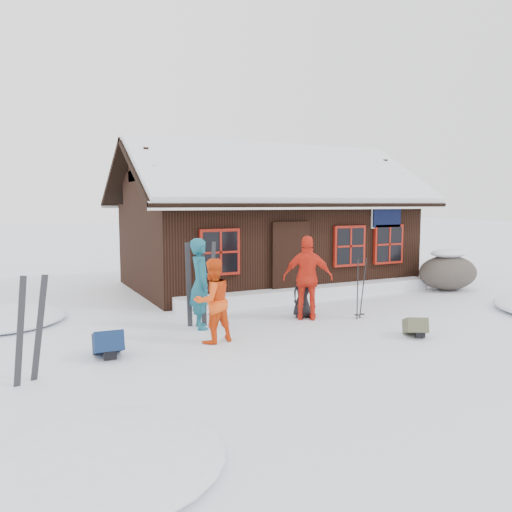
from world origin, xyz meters
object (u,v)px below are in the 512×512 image
at_px(ski_pair_left, 30,331).
at_px(backpack_blue, 108,347).
at_px(skier_orange_left, 212,301).
at_px(backpack_olive, 415,329).
at_px(skier_orange_right, 308,278).
at_px(skier_crouched, 303,292).
at_px(boulder, 448,271).
at_px(ski_poles, 360,289).
at_px(skier_teal, 200,283).

height_order(ski_pair_left, backpack_blue, ski_pair_left).
bearing_deg(skier_orange_left, backpack_olive, 146.92).
relative_size(skier_orange_right, backpack_blue, 3.00).
distance_m(skier_orange_left, skier_crouched, 2.73).
bearing_deg(boulder, ski_poles, -159.07).
relative_size(skier_orange_left, skier_crouched, 1.36).
relative_size(skier_teal, skier_orange_left, 1.19).
relative_size(skier_orange_left, backpack_blue, 2.52).
bearing_deg(skier_teal, ski_pair_left, 129.70).
xyz_separation_m(skier_teal, backpack_olive, (3.43, -2.45, -0.78)).
height_order(skier_teal, backpack_blue, skier_teal).
height_order(skier_orange_right, backpack_blue, skier_orange_right).
height_order(skier_orange_left, ski_poles, skier_orange_left).
distance_m(skier_crouched, backpack_blue, 4.56).
xyz_separation_m(skier_crouched, boulder, (5.70, 1.13, -0.02)).
height_order(skier_orange_right, ski_poles, skier_orange_right).
bearing_deg(skier_teal, skier_orange_left, -178.63).
xyz_separation_m(boulder, ski_pair_left, (-11.30, -2.84, 0.20)).
distance_m(skier_orange_left, ski_poles, 3.65).
height_order(skier_orange_right, backpack_olive, skier_orange_right).
bearing_deg(skier_orange_right, ski_poles, -166.34).
bearing_deg(skier_orange_right, skier_crouched, -62.22).
bearing_deg(boulder, skier_teal, -172.78).
xyz_separation_m(boulder, backpack_olive, (-4.64, -3.48, -0.41)).
xyz_separation_m(skier_orange_left, backpack_olive, (3.60, -1.37, -0.63)).
height_order(skier_orange_left, ski_pair_left, skier_orange_left).
bearing_deg(skier_orange_left, ski_poles, 173.13).
distance_m(skier_teal, skier_orange_right, 2.37).
xyz_separation_m(skier_orange_left, ski_pair_left, (-3.06, -0.73, -0.03)).
height_order(boulder, backpack_olive, boulder).
distance_m(skier_teal, ski_pair_left, 3.71).
bearing_deg(skier_orange_right, backpack_blue, 44.16).
relative_size(ski_poles, backpack_olive, 2.70).
bearing_deg(boulder, skier_orange_right, -166.67).
relative_size(skier_orange_left, skier_orange_right, 0.84).
distance_m(skier_teal, skier_crouched, 2.40).
distance_m(backpack_blue, backpack_olive, 5.63).
relative_size(skier_orange_left, boulder, 0.84).
relative_size(ski_pair_left, backpack_blue, 2.58).
distance_m(skier_crouched, backpack_olive, 2.61).
height_order(ski_pair_left, backpack_olive, ski_pair_left).
distance_m(boulder, ski_poles, 4.94).
xyz_separation_m(ski_poles, backpack_blue, (-5.51, -0.38, -0.48)).
distance_m(skier_crouched, boulder, 5.81).
xyz_separation_m(backpack_blue, backpack_olive, (5.48, -1.33, -0.03)).
height_order(ski_poles, backpack_blue, ski_poles).
distance_m(boulder, backpack_blue, 10.35).
distance_m(skier_orange_right, backpack_blue, 4.53).
distance_m(skier_orange_left, backpack_blue, 1.97).
bearing_deg(ski_poles, ski_pair_left, -170.87).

